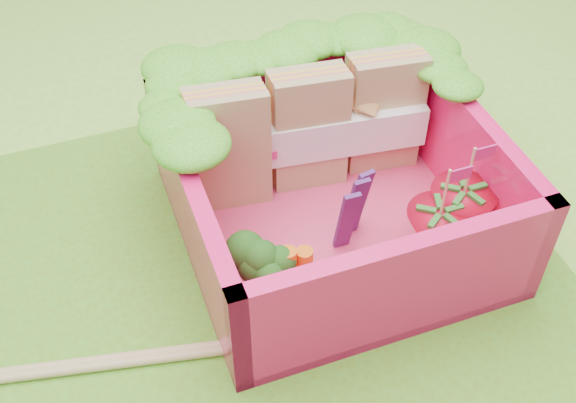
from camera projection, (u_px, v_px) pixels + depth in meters
The scene contains 12 objects.
ground at pixel (263, 302), 3.03m from camera, with size 14.00×14.00×0.00m, color #81D33B.
placemat at pixel (263, 300), 3.02m from camera, with size 2.60×2.60×0.03m, color #5F9822.
bento_floor at pixel (331, 225), 3.26m from camera, with size 1.30×1.30×0.05m, color #DF3967.
bento_box at pixel (334, 186), 3.08m from camera, with size 1.30×1.30×0.55m.
lettuce_ruffle at pixel (295, 61), 3.16m from camera, with size 1.43×0.77×0.11m.
sandwich_stack at pixel (309, 130), 3.24m from camera, with size 1.10×0.29×0.60m.
broccoli at pixel (262, 264), 2.82m from camera, with size 0.31×0.31×0.27m.
carrot_sticks at pixel (296, 271), 2.88m from camera, with size 0.14×0.08×0.26m.
purple_wedges at pixel (354, 209), 3.03m from camera, with size 0.17×0.12×0.38m.
strawberry_left at pixel (436, 236), 2.99m from camera, with size 0.27×0.27×0.51m.
strawberry_right at pixel (459, 215), 3.07m from camera, with size 0.28×0.28×0.52m.
snap_peas at pixel (423, 235), 3.15m from camera, with size 0.60×0.56×0.05m.
Camera 1 is at (-0.53, -1.76, 2.44)m, focal length 45.00 mm.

